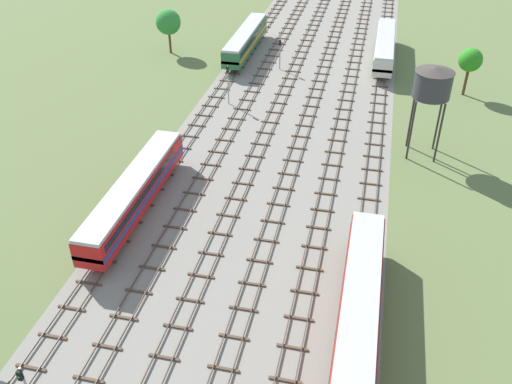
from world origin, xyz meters
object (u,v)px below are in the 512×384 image
(diesel_railcar_right_midfar, at_px, (385,46))
(signal_post_near, at_px, (280,50))
(diesel_railcar_far_left_mid, at_px, (246,39))
(water_tower, at_px, (433,83))
(diesel_railcar_far_left_near, at_px, (134,192))
(signal_post_mid, at_px, (228,80))
(passenger_coach_right_nearest, at_px, (359,316))

(diesel_railcar_right_midfar, height_order, signal_post_near, signal_post_near)
(diesel_railcar_far_left_mid, distance_m, water_tower, 39.92)
(diesel_railcar_far_left_near, distance_m, signal_post_mid, 26.99)
(diesel_railcar_far_left_near, distance_m, water_tower, 34.18)
(signal_post_mid, bearing_deg, signal_post_near, 72.25)
(water_tower, height_order, signal_post_mid, water_tower)
(diesel_railcar_right_midfar, distance_m, signal_post_mid, 29.52)
(passenger_coach_right_nearest, height_order, signal_post_near, signal_post_near)
(diesel_railcar_far_left_near, height_order, water_tower, water_tower)
(passenger_coach_right_nearest, bearing_deg, water_tower, 79.99)
(diesel_railcar_far_left_near, distance_m, diesel_railcar_far_left_mid, 46.34)
(diesel_railcar_far_left_mid, bearing_deg, signal_post_mid, -83.36)
(passenger_coach_right_nearest, xyz_separation_m, diesel_railcar_right_midfar, (0.00, 59.85, -0.02))
(diesel_railcar_far_left_near, xyz_separation_m, signal_post_mid, (2.27, 26.88, 0.91))
(diesel_railcar_far_left_mid, xyz_separation_m, water_tower, (28.00, -27.76, 6.27))
(water_tower, bearing_deg, passenger_coach_right_nearest, -100.01)
(signal_post_near, bearing_deg, signal_post_mid, -107.75)
(diesel_railcar_right_midfar, xyz_separation_m, signal_post_near, (-15.86, -7.16, 0.50))
(diesel_railcar_far_left_near, height_order, diesel_railcar_far_left_mid, same)
(passenger_coach_right_nearest, distance_m, signal_post_near, 55.03)
(diesel_railcar_right_midfar, bearing_deg, signal_post_mid, -133.73)
(diesel_railcar_far_left_near, relative_size, signal_post_mid, 3.70)
(diesel_railcar_right_midfar, distance_m, signal_post_near, 17.41)
(water_tower, relative_size, signal_post_mid, 1.94)
(passenger_coach_right_nearest, height_order, diesel_railcar_far_left_near, same)
(signal_post_mid, bearing_deg, diesel_railcar_far_left_near, -94.82)
(diesel_railcar_right_midfar, relative_size, water_tower, 1.91)
(diesel_railcar_far_left_mid, bearing_deg, signal_post_near, -37.92)
(diesel_railcar_far_left_near, height_order, signal_post_near, signal_post_near)
(diesel_railcar_far_left_mid, bearing_deg, diesel_railcar_far_left_near, -90.00)
(passenger_coach_right_nearest, relative_size, signal_post_mid, 3.97)
(diesel_railcar_right_midfar, bearing_deg, passenger_coach_right_nearest, -90.00)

